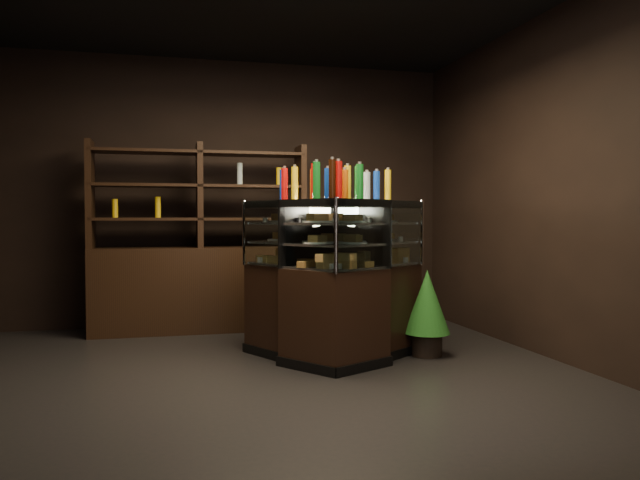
% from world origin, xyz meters
% --- Properties ---
extents(ground, '(5.00, 5.00, 0.00)m').
position_xyz_m(ground, '(0.00, 0.00, 0.00)').
color(ground, black).
rests_on(ground, ground).
extents(room_shell, '(5.02, 5.02, 3.01)m').
position_xyz_m(room_shell, '(0.00, 0.00, 1.94)').
color(room_shell, black).
rests_on(room_shell, ground).
extents(display_case, '(1.59, 1.40, 1.37)m').
position_xyz_m(display_case, '(0.68, 0.46, 0.46)').
color(display_case, black).
rests_on(display_case, ground).
extents(food_display, '(1.21, 1.11, 0.43)m').
position_xyz_m(food_display, '(0.68, 0.46, 1.04)').
color(food_display, '#C98848').
rests_on(food_display, display_case).
extents(bottles_top, '(1.04, 0.97, 0.30)m').
position_xyz_m(bottles_top, '(0.68, 0.46, 1.50)').
color(bottles_top, black).
rests_on(bottles_top, display_case).
extents(potted_conifer, '(0.40, 0.40, 0.85)m').
position_xyz_m(potted_conifer, '(1.50, 0.37, 0.49)').
color(potted_conifer, black).
rests_on(potted_conifer, ground).
extents(back_shelving, '(2.25, 0.42, 2.00)m').
position_xyz_m(back_shelving, '(-0.37, 2.05, 0.61)').
color(back_shelving, black).
rests_on(back_shelving, ground).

